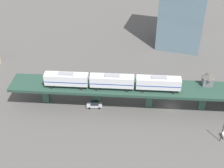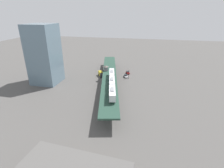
# 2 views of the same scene
# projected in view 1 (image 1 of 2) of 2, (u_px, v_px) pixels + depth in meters

# --- Properties ---
(ground_plane) EXTENTS (400.00, 400.00, 0.00)m
(ground_plane) POSITION_uv_depth(u_px,v_px,m) (171.00, 107.00, 90.30)
(ground_plane) COLOR #514F4C
(elevated_viaduct) EXTENTS (28.80, 91.54, 6.59)m
(elevated_viaduct) POSITION_uv_depth(u_px,v_px,m) (174.00, 91.00, 87.03)
(elevated_viaduct) COLOR #244135
(elevated_viaduct) RESTS_ON ground
(subway_train) EXTENTS (11.07, 36.88, 4.45)m
(subway_train) POSITION_uv_depth(u_px,v_px,m) (112.00, 81.00, 84.93)
(subway_train) COLOR silver
(subway_train) RESTS_ON elevated_viaduct
(signal_hut) EXTENTS (3.86, 3.86, 3.40)m
(signal_hut) POSITION_uv_depth(u_px,v_px,m) (208.00, 79.00, 86.88)
(signal_hut) COLOR slate
(signal_hut) RESTS_ON elevated_viaduct
(street_car_silver) EXTENTS (3.05, 4.74, 1.89)m
(street_car_silver) POSITION_uv_depth(u_px,v_px,m) (95.00, 105.00, 89.53)
(street_car_silver) COLOR #B7BABF
(street_car_silver) RESTS_ON ground
(street_lamp) EXTENTS (0.44, 0.44, 6.94)m
(street_lamp) POSITION_uv_depth(u_px,v_px,m) (223.00, 129.00, 76.69)
(street_lamp) COLOR black
(street_lamp) RESTS_ON ground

